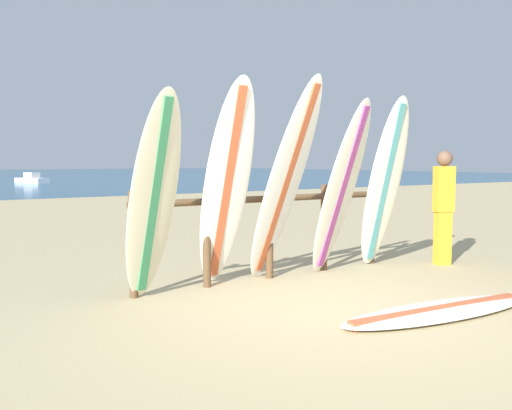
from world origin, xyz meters
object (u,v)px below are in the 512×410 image
(surfboard_leaning_far_left, at_px, (153,197))
(surfboard_leaning_center_left, at_px, (285,182))
(surfboard_rack, at_px, (270,221))
(small_boat_offshore, at_px, (32,180))
(surfboard_leaning_left, at_px, (226,187))
(surfboard_leaning_center, at_px, (341,189))
(surfboard_lying_on_sand, at_px, (439,311))
(beachgoer_standing, at_px, (443,202))
(surfboard_leaning_center_right, at_px, (384,184))

(surfboard_leaning_far_left, distance_m, surfboard_leaning_center_left, 1.61)
(surfboard_rack, height_order, small_boat_offshore, surfboard_rack)
(surfboard_leaning_far_left, height_order, surfboard_leaning_left, surfboard_leaning_left)
(surfboard_leaning_center, distance_m, surfboard_lying_on_sand, 2.10)
(surfboard_lying_on_sand, bearing_deg, small_boat_offshore, 84.56)
(surfboard_leaning_far_left, height_order, small_boat_offshore, surfboard_leaning_far_left)
(surfboard_lying_on_sand, xyz_separation_m, small_boat_offshore, (3.24, 34.00, 0.22))
(surfboard_lying_on_sand, bearing_deg, surfboard_leaning_left, 121.36)
(beachgoer_standing, xyz_separation_m, small_boat_offshore, (1.15, 32.44, -0.61))
(surfboard_leaning_center_left, height_order, surfboard_leaning_center_right, surfboard_leaning_center_left)
(surfboard_leaning_far_left, xyz_separation_m, beachgoer_standing, (4.12, -0.31, -0.20))
(beachgoer_standing, bearing_deg, surfboard_leaning_center_left, 173.83)
(surfboard_leaning_center_left, bearing_deg, surfboard_leaning_left, 174.31)
(surfboard_leaning_left, height_order, beachgoer_standing, surfboard_leaning_left)
(surfboard_leaning_center_left, height_order, surfboard_lying_on_sand, surfboard_leaning_center_left)
(surfboard_leaning_center_left, distance_m, surfboard_lying_on_sand, 2.21)
(surfboard_leaning_center_right, relative_size, surfboard_lying_on_sand, 0.98)
(surfboard_leaning_far_left, distance_m, surfboard_leaning_center, 2.42)
(surfboard_leaning_center_left, relative_size, surfboard_leaning_center, 1.09)
(surfboard_leaning_center_left, relative_size, surfboard_leaning_center_right, 1.06)
(surfboard_leaning_left, xyz_separation_m, surfboard_leaning_center_right, (2.34, -0.11, -0.02))
(surfboard_leaning_far_left, height_order, beachgoer_standing, surfboard_leaning_far_left)
(surfboard_leaning_center_right, bearing_deg, surfboard_rack, 166.05)
(surfboard_leaning_center_left, bearing_deg, surfboard_leaning_far_left, 178.79)
(surfboard_rack, bearing_deg, surfboard_leaning_center_left, -96.15)
(surfboard_rack, distance_m, surfboard_leaning_far_left, 1.71)
(surfboard_leaning_far_left, bearing_deg, beachgoer_standing, -4.25)
(surfboard_leaning_left, relative_size, beachgoer_standing, 1.46)
(surfboard_rack, bearing_deg, surfboard_leaning_far_left, -169.09)
(surfboard_rack, bearing_deg, beachgoer_standing, -14.09)
(surfboard_leaning_center, height_order, small_boat_offshore, surfboard_leaning_center)
(surfboard_leaning_far_left, xyz_separation_m, small_boat_offshore, (5.26, 32.13, -0.81))
(surfboard_rack, relative_size, surfboard_leaning_left, 1.56)
(small_boat_offshore, bearing_deg, surfboard_rack, -96.50)
(surfboard_rack, bearing_deg, surfboard_leaning_left, -160.34)
(surfboard_leaning_center_left, xyz_separation_m, beachgoer_standing, (2.51, -0.27, -0.32))
(beachgoer_standing, bearing_deg, small_boat_offshore, 87.97)
(surfboard_rack, xyz_separation_m, surfboard_leaning_center_left, (-0.04, -0.35, 0.49))
(surfboard_leaning_center_right, bearing_deg, surfboard_leaning_far_left, 178.71)
(surfboard_rack, bearing_deg, surfboard_leaning_center_right, -13.95)
(surfboard_leaning_left, bearing_deg, surfboard_leaning_far_left, -177.39)
(surfboard_leaning_far_left, relative_size, surfboard_leaning_center_right, 0.95)
(surfboard_leaning_center_right, xyz_separation_m, beachgoer_standing, (0.91, -0.23, -0.26))
(surfboard_leaning_far_left, height_order, surfboard_leaning_center, surfboard_leaning_center)
(surfboard_leaning_far_left, xyz_separation_m, surfboard_leaning_center, (2.42, -0.10, 0.02))
(surfboard_leaning_center_right, xyz_separation_m, surfboard_lying_on_sand, (-1.17, -1.80, -1.09))
(surfboard_rack, xyz_separation_m, surfboard_lying_on_sand, (0.39, -2.19, -0.66))
(small_boat_offshore, bearing_deg, surfboard_leaning_far_left, -99.31)
(surfboard_rack, xyz_separation_m, surfboard_leaning_center, (0.78, -0.41, 0.39))
(surfboard_leaning_far_left, bearing_deg, surfboard_leaning_left, 2.61)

